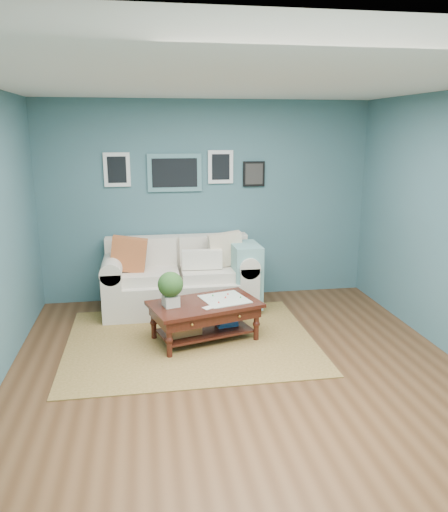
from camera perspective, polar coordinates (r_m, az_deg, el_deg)
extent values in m
plane|color=brown|center=(4.91, 2.11, -13.79)|extent=(5.00, 5.00, 0.00)
plane|color=white|center=(4.35, 2.46, 19.42)|extent=(5.00, 5.00, 0.00)
cube|color=#3E6368|center=(6.87, -1.91, 6.23)|extent=(4.50, 0.02, 2.70)
cube|color=#3E6368|center=(2.17, 15.84, -12.46)|extent=(4.50, 0.02, 2.70)
cube|color=slate|center=(6.76, -5.67, 9.45)|extent=(0.72, 0.03, 0.50)
cube|color=black|center=(6.74, -5.66, 9.44)|extent=(0.60, 0.01, 0.38)
cube|color=white|center=(6.75, -12.14, 9.63)|extent=(0.34, 0.03, 0.44)
cube|color=white|center=(6.82, -0.40, 10.15)|extent=(0.34, 0.03, 0.44)
cube|color=black|center=(6.91, 3.42, 9.35)|extent=(0.30, 0.03, 0.34)
cube|color=brown|center=(5.69, -3.82, -9.62)|extent=(2.73, 2.18, 0.01)
cube|color=silver|center=(6.59, -5.06, -4.32)|extent=(1.45, 0.90, 0.43)
cube|color=silver|center=(6.80, -5.37, 0.29)|extent=(1.90, 0.22, 0.49)
cube|color=silver|center=(6.56, -12.51, -3.77)|extent=(0.25, 0.90, 0.63)
cube|color=silver|center=(6.67, 2.21, -3.12)|extent=(0.25, 0.90, 0.63)
cylinder|color=silver|center=(6.47, -12.66, -1.10)|extent=(0.27, 0.90, 0.27)
cylinder|color=silver|center=(6.58, 2.24, -0.49)|extent=(0.27, 0.90, 0.27)
cube|color=silver|center=(6.43, -8.53, -2.26)|extent=(0.74, 0.57, 0.13)
cube|color=silver|center=(6.49, -1.65, -1.97)|extent=(0.74, 0.57, 0.13)
cube|color=silver|center=(6.65, -8.65, 0.50)|extent=(0.74, 0.12, 0.37)
cube|color=silver|center=(6.70, -1.99, 0.76)|extent=(0.74, 0.12, 0.37)
cube|color=#D64F29|center=(6.37, -10.83, 0.19)|extent=(0.49, 0.18, 0.48)
cube|color=silver|center=(6.52, 0.19, 0.77)|extent=(0.48, 0.18, 0.47)
cube|color=silver|center=(6.38, -2.52, -0.40)|extent=(0.51, 0.12, 0.25)
cube|color=#76A5A3|center=(6.51, 2.44, -2.15)|extent=(0.35, 0.56, 0.82)
cube|color=black|center=(5.57, -2.24, -5.52)|extent=(1.33, 0.99, 0.04)
cube|color=black|center=(5.60, -2.23, -6.29)|extent=(1.23, 0.89, 0.12)
cube|color=black|center=(5.68, -2.21, -8.50)|extent=(1.11, 0.77, 0.02)
sphere|color=gold|center=(5.22, -3.67, -7.84)|extent=(0.03, 0.03, 0.03)
sphere|color=gold|center=(5.44, 1.80, -6.91)|extent=(0.03, 0.03, 0.03)
cylinder|color=black|center=(5.25, -6.29, -9.48)|extent=(0.06, 0.06, 0.40)
cylinder|color=black|center=(5.63, 3.71, -7.72)|extent=(0.06, 0.06, 0.40)
cylinder|color=black|center=(5.72, -8.05, -7.49)|extent=(0.06, 0.06, 0.40)
cylinder|color=black|center=(6.07, 1.27, -6.03)|extent=(0.06, 0.06, 0.40)
cube|color=beige|center=(5.46, -6.09, -5.13)|extent=(0.20, 0.20, 0.12)
sphere|color=#29521F|center=(5.40, -6.14, -3.25)|extent=(0.28, 0.28, 0.28)
cube|color=silver|center=(5.66, 0.07, -4.94)|extent=(0.59, 0.59, 0.01)
cube|color=#9D6943|center=(5.56, -4.58, -7.84)|extent=(0.39, 0.32, 0.20)
cube|color=#244E90|center=(5.78, 0.25, -7.37)|extent=(0.28, 0.24, 0.11)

